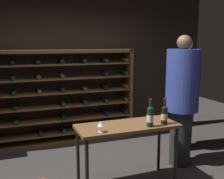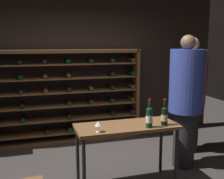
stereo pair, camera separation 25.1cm
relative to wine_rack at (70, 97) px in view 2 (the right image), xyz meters
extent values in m
cube|color=black|center=(0.17, 0.21, 0.56)|extent=(5.79, 0.10, 2.84)
cube|color=brown|center=(1.32, 0.00, 0.00)|extent=(0.06, 0.32, 1.74)
cube|color=brown|center=(-0.02, 0.00, 0.84)|extent=(2.68, 0.32, 0.06)
cube|color=brown|center=(-0.02, 0.00, -0.83)|extent=(2.68, 0.32, 0.06)
cube|color=brown|center=(-0.02, 0.00, -0.67)|extent=(2.60, 0.32, 0.02)
cylinder|color=black|center=(-0.44, 0.00, -0.62)|extent=(0.08, 0.30, 0.08)
cylinder|color=black|center=(-0.02, 0.00, -0.62)|extent=(0.08, 0.30, 0.08)
cylinder|color=black|center=(0.39, 0.00, -0.62)|extent=(0.08, 0.30, 0.08)
cylinder|color=black|center=(0.81, 0.00, -0.62)|extent=(0.08, 0.30, 0.08)
cylinder|color=black|center=(1.22, 0.00, -0.62)|extent=(0.08, 0.30, 0.08)
cube|color=brown|center=(-0.02, 0.00, -0.41)|extent=(2.60, 0.32, 0.02)
cylinder|color=black|center=(-0.85, 0.00, -0.36)|extent=(0.08, 0.30, 0.08)
cylinder|color=black|center=(-0.02, 0.00, -0.36)|extent=(0.08, 0.30, 0.08)
cylinder|color=black|center=(0.81, 0.00, -0.36)|extent=(0.08, 0.30, 0.08)
cylinder|color=black|center=(1.22, 0.00, -0.36)|extent=(0.08, 0.30, 0.08)
cube|color=brown|center=(-0.02, 0.00, -0.16)|extent=(2.60, 0.32, 0.02)
cylinder|color=black|center=(-0.85, 0.00, -0.10)|extent=(0.08, 0.30, 0.08)
cylinder|color=black|center=(-0.02, 0.00, -0.10)|extent=(0.08, 0.30, 0.08)
cylinder|color=black|center=(0.39, 0.00, -0.10)|extent=(0.08, 0.30, 0.08)
cylinder|color=black|center=(0.81, 0.00, -0.10)|extent=(0.08, 0.30, 0.08)
cylinder|color=#4C3314|center=(1.22, 0.00, -0.10)|extent=(0.08, 0.30, 0.08)
cube|color=brown|center=(-0.02, 0.00, 0.10)|extent=(2.60, 0.32, 0.02)
cylinder|color=black|center=(-0.85, 0.00, 0.15)|extent=(0.08, 0.30, 0.08)
cylinder|color=#4C3314|center=(-0.44, 0.00, 0.15)|extent=(0.08, 0.30, 0.08)
cylinder|color=black|center=(-0.02, 0.00, 0.15)|extent=(0.08, 0.30, 0.08)
cylinder|color=#4C3314|center=(0.39, 0.00, 0.15)|extent=(0.08, 0.30, 0.08)
cylinder|color=black|center=(0.81, 0.00, 0.15)|extent=(0.08, 0.30, 0.08)
cylinder|color=#4C3314|center=(1.22, 0.00, 0.15)|extent=(0.08, 0.30, 0.08)
cube|color=brown|center=(-0.02, 0.00, 0.35)|extent=(2.60, 0.32, 0.02)
cylinder|color=black|center=(-0.85, 0.00, 0.41)|extent=(0.08, 0.30, 0.08)
cylinder|color=#4C3314|center=(-0.44, 0.00, 0.41)|extent=(0.08, 0.30, 0.08)
cylinder|color=#4C3314|center=(-0.02, 0.00, 0.41)|extent=(0.08, 0.30, 0.08)
cylinder|color=black|center=(0.81, 0.00, 0.41)|extent=(0.08, 0.30, 0.08)
cylinder|color=black|center=(1.22, 0.00, 0.41)|extent=(0.08, 0.30, 0.08)
cube|color=brown|center=(-0.02, 0.00, 0.61)|extent=(2.60, 0.32, 0.02)
cylinder|color=black|center=(-0.85, 0.00, 0.67)|extent=(0.08, 0.30, 0.08)
cylinder|color=black|center=(-0.44, 0.00, 0.67)|extent=(0.08, 0.30, 0.08)
cylinder|color=black|center=(-0.02, 0.00, 0.67)|extent=(0.08, 0.30, 0.08)
cylinder|color=black|center=(0.39, 0.00, 0.67)|extent=(0.08, 0.30, 0.08)
cylinder|color=black|center=(0.81, 0.00, 0.67)|extent=(0.08, 0.30, 0.08)
cylinder|color=#4C3314|center=(1.22, 0.00, 0.67)|extent=(0.08, 0.30, 0.08)
cube|color=brown|center=(0.46, -1.87, -0.06)|extent=(1.31, 0.54, 0.04)
cylinder|color=black|center=(-0.14, -2.09, -0.47)|extent=(0.04, 0.04, 0.78)
cylinder|color=black|center=(1.07, -2.09, -0.47)|extent=(0.04, 0.04, 0.78)
cylinder|color=black|center=(-0.14, -1.65, -0.47)|extent=(0.04, 0.04, 0.78)
cylinder|color=black|center=(1.07, -1.65, -0.47)|extent=(0.04, 0.04, 0.78)
cylinder|color=#242424|center=(1.49, -1.58, -0.44)|extent=(0.32, 0.32, 0.85)
cylinder|color=#2D3D8C|center=(1.49, -1.58, 0.45)|extent=(0.49, 0.49, 0.92)
sphere|color=brown|center=(1.49, -1.58, 1.00)|extent=(0.22, 0.22, 0.22)
cube|color=#26193F|center=(1.69, -1.42, 0.56)|extent=(0.04, 0.04, 0.52)
cylinder|color=#2B2B2B|center=(1.90, -1.05, -0.45)|extent=(0.33, 0.33, 0.84)
cylinder|color=#7A516B|center=(1.90, -1.05, 0.43)|extent=(0.50, 0.50, 0.91)
sphere|color=tan|center=(1.90, -1.05, 0.98)|extent=(0.22, 0.22, 0.22)
cube|color=maroon|center=(2.15, -1.12, 0.53)|extent=(0.02, 0.05, 0.51)
cylinder|color=black|center=(0.92, -2.01, 0.07)|extent=(0.08, 0.08, 0.22)
cone|color=black|center=(0.92, -2.01, 0.19)|extent=(0.08, 0.08, 0.03)
cylinder|color=black|center=(0.92, -2.01, 0.24)|extent=(0.03, 0.03, 0.08)
cylinder|color=maroon|center=(0.92, -2.01, 0.29)|extent=(0.03, 0.03, 0.02)
cylinder|color=#C6B28C|center=(0.92, -2.01, 0.06)|extent=(0.09, 0.09, 0.08)
cylinder|color=black|center=(0.69, -2.04, 0.08)|extent=(0.08, 0.08, 0.24)
cone|color=black|center=(0.69, -2.04, 0.21)|extent=(0.08, 0.08, 0.03)
cylinder|color=black|center=(0.69, -2.04, 0.26)|extent=(0.03, 0.03, 0.08)
cylinder|color=maroon|center=(0.69, -2.04, 0.31)|extent=(0.03, 0.03, 0.02)
cylinder|color=silver|center=(0.69, -2.04, 0.07)|extent=(0.08, 0.08, 0.09)
cylinder|color=silver|center=(0.05, -2.03, -0.04)|extent=(0.07, 0.07, 0.00)
cylinder|color=silver|center=(0.05, -2.03, 0.00)|extent=(0.01, 0.01, 0.07)
cone|color=silver|center=(0.05, -2.03, 0.06)|extent=(0.09, 0.09, 0.06)
cylinder|color=#590A14|center=(0.05, -2.03, 0.05)|extent=(0.05, 0.05, 0.02)
camera|label=1|loc=(-0.93, -4.98, 1.00)|focal=44.06mm
camera|label=2|loc=(-0.69, -5.06, 1.00)|focal=44.06mm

